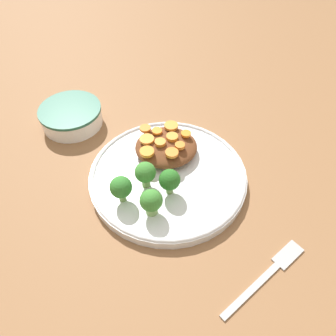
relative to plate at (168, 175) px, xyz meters
name	(u,v)px	position (x,y,z in m)	size (l,w,h in m)	color
ground_plane	(168,179)	(0.00, 0.00, -0.01)	(4.00, 4.00, 0.00)	#8C603D
plate	(168,175)	(0.00, 0.00, 0.00)	(0.29, 0.29, 0.02)	white
dip_bowl	(71,115)	(-0.20, 0.17, 0.01)	(0.13, 0.13, 0.04)	white
stew_mound	(165,147)	(0.00, 0.05, 0.02)	(0.12, 0.11, 0.03)	brown
broccoli_floret_0	(121,188)	(-0.08, -0.05, 0.04)	(0.04, 0.04, 0.05)	#759E51
broccoli_floret_1	(171,180)	(0.00, -0.04, 0.04)	(0.04, 0.04, 0.05)	#7FA85B
broccoli_floret_2	(145,173)	(-0.04, -0.02, 0.04)	(0.04, 0.04, 0.05)	#759E51
broccoli_floret_3	(151,202)	(-0.03, -0.08, 0.03)	(0.04, 0.04, 0.05)	#7FA85B
carrot_slice_0	(171,126)	(0.01, 0.09, 0.04)	(0.03, 0.03, 0.01)	orange
carrot_slice_1	(172,137)	(0.01, 0.06, 0.04)	(0.02, 0.02, 0.01)	orange
carrot_slice_2	(147,139)	(-0.04, 0.06, 0.04)	(0.03, 0.03, 0.00)	orange
carrot_slice_3	(172,153)	(0.01, 0.02, 0.04)	(0.02, 0.02, 0.01)	orange
carrot_slice_4	(147,152)	(-0.04, 0.02, 0.04)	(0.03, 0.03, 0.01)	orange
carrot_slice_5	(157,131)	(-0.02, 0.08, 0.04)	(0.02, 0.02, 0.00)	orange
carrot_slice_6	(145,128)	(-0.04, 0.09, 0.04)	(0.02, 0.02, 0.01)	orange
carrot_slice_7	(180,146)	(0.02, 0.04, 0.04)	(0.02, 0.02, 0.01)	orange
carrot_slice_8	(186,134)	(0.04, 0.07, 0.04)	(0.02, 0.02, 0.01)	orange
carrot_slice_9	(160,142)	(-0.01, 0.05, 0.04)	(0.02, 0.02, 0.01)	orange
fork	(271,271)	(0.14, -0.19, -0.01)	(0.15, 0.12, 0.01)	#B2B2B2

